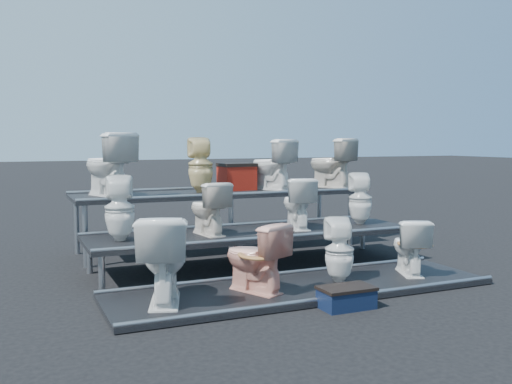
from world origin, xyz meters
name	(u,v)px	position (x,y,z in m)	size (l,w,h in m)	color
ground	(254,267)	(0.00, 0.00, 0.00)	(80.00, 80.00, 0.00)	black
tier_front	(302,289)	(0.00, -1.30, 0.03)	(4.20, 1.20, 0.06)	black
tier_mid	(254,249)	(0.00, 0.00, 0.23)	(4.20, 1.20, 0.46)	black
tier_back	(219,221)	(0.00, 1.30, 0.43)	(4.20, 1.20, 0.86)	black
toilet_0	(163,258)	(-1.52, -1.30, 0.49)	(0.48, 0.84, 0.86)	white
toilet_1	(255,257)	(-0.56, -1.30, 0.42)	(0.40, 0.71, 0.72)	#E7A18C
toilet_2	(339,250)	(0.46, -1.30, 0.41)	(0.32, 0.33, 0.71)	white
toilet_3	(409,246)	(1.41, -1.30, 0.39)	(0.37, 0.64, 0.65)	white
toilet_4	(120,208)	(-1.69, 0.00, 0.84)	(0.34, 0.35, 0.76)	white
toilet_5	(208,208)	(-0.62, 0.00, 0.79)	(0.37, 0.64, 0.65)	beige
toilet_6	(297,203)	(0.62, 0.00, 0.80)	(0.38, 0.66, 0.67)	white
toilet_7	(360,199)	(1.60, 0.00, 0.82)	(0.32, 0.33, 0.71)	white
toilet_8	(108,164)	(-1.60, 1.30, 1.29)	(0.48, 0.84, 0.86)	white
toilet_9	(201,165)	(-0.28, 1.30, 1.26)	(0.36, 0.37, 0.80)	beige
toilet_10	(271,165)	(0.85, 1.30, 1.25)	(0.43, 0.76, 0.77)	white
toilet_11	(331,163)	(1.91, 1.30, 1.25)	(0.44, 0.77, 0.79)	beige
red_crate	(237,178)	(0.36, 1.48, 1.04)	(0.50, 0.40, 0.36)	#9D1811
step_stool	(346,299)	(0.10, -2.01, 0.09)	(0.51, 0.31, 0.18)	black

